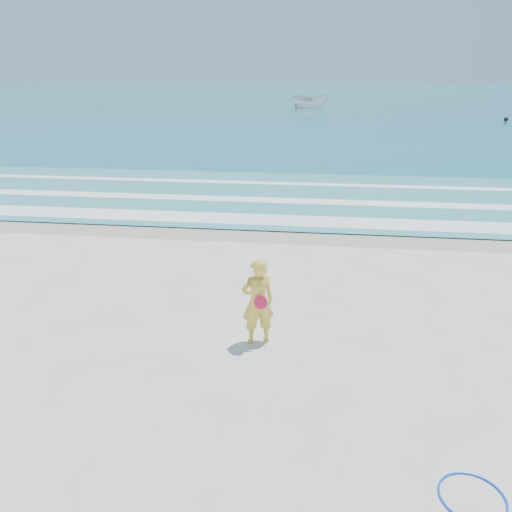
# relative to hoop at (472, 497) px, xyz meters

# --- Properties ---
(ground) EXTENTS (400.00, 400.00, 0.00)m
(ground) POSITION_rel_hoop_xyz_m (-3.71, 1.97, -0.02)
(ground) COLOR silver
(ground) RESTS_ON ground
(wet_sand) EXTENTS (400.00, 2.40, 0.00)m
(wet_sand) POSITION_rel_hoop_xyz_m (-3.71, 10.97, -0.01)
(wet_sand) COLOR #B2A893
(wet_sand) RESTS_ON ground
(ocean) EXTENTS (400.00, 190.00, 0.04)m
(ocean) POSITION_rel_hoop_xyz_m (-3.71, 106.97, 0.00)
(ocean) COLOR #19727F
(ocean) RESTS_ON ground
(shallow) EXTENTS (400.00, 10.00, 0.01)m
(shallow) POSITION_rel_hoop_xyz_m (-3.71, 15.97, 0.03)
(shallow) COLOR #59B7AD
(shallow) RESTS_ON ocean
(foam_near) EXTENTS (400.00, 1.40, 0.01)m
(foam_near) POSITION_rel_hoop_xyz_m (-3.71, 12.27, 0.04)
(foam_near) COLOR white
(foam_near) RESTS_ON shallow
(foam_mid) EXTENTS (400.00, 0.90, 0.01)m
(foam_mid) POSITION_rel_hoop_xyz_m (-3.71, 15.17, 0.04)
(foam_mid) COLOR white
(foam_mid) RESTS_ON shallow
(foam_far) EXTENTS (400.00, 0.60, 0.01)m
(foam_far) POSITION_rel_hoop_xyz_m (-3.71, 18.47, 0.04)
(foam_far) COLOR white
(foam_far) RESTS_ON shallow
(hoop) EXTENTS (0.90, 0.90, 0.03)m
(hoop) POSITION_rel_hoop_xyz_m (0.00, 0.00, 0.00)
(hoop) COLOR blue
(hoop) RESTS_ON ground
(boat) EXTENTS (5.14, 2.34, 1.92)m
(boat) POSITION_rel_hoop_xyz_m (-3.67, 66.35, 0.99)
(boat) COLOR silver
(boat) RESTS_ON ocean
(buoy) EXTENTS (0.44, 0.44, 0.44)m
(buoy) POSITION_rel_hoop_xyz_m (17.05, 51.31, 0.24)
(buoy) COLOR black
(buoy) RESTS_ON ocean
(woman) EXTENTS (0.78, 0.64, 1.83)m
(woman) POSITION_rel_hoop_xyz_m (-3.29, 3.63, 0.90)
(woman) COLOR yellow
(woman) RESTS_ON ground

